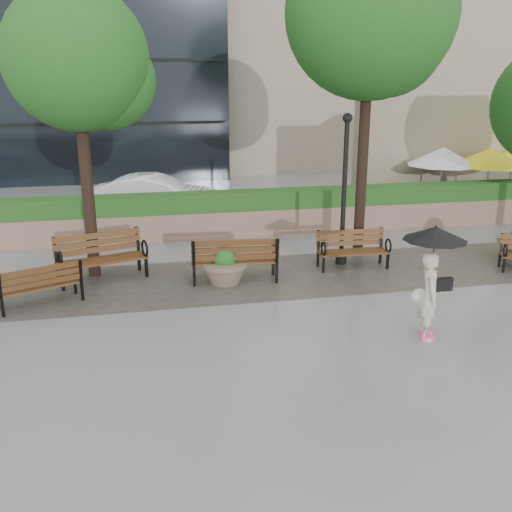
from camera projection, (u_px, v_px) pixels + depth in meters
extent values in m
plane|color=gray|center=(320.00, 326.00, 10.98)|extent=(100.00, 100.00, 0.00)
cube|color=#383330|center=(282.00, 276.00, 13.79)|extent=(28.00, 3.20, 0.01)
cube|color=#8F6A5C|center=(250.00, 222.00, 17.41)|extent=(24.00, 0.80, 0.80)
cube|color=#1D4F1A|center=(250.00, 200.00, 17.21)|extent=(24.00, 0.75, 0.55)
cube|color=tan|center=(480.00, 150.00, 21.59)|extent=(10.00, 0.60, 4.00)
cube|color=#1D4F1A|center=(498.00, 202.00, 19.89)|extent=(8.00, 0.50, 0.90)
cube|color=black|center=(229.00, 207.00, 21.27)|extent=(40.00, 7.00, 0.00)
cube|color=#573519|center=(39.00, 286.00, 11.90)|extent=(1.76, 1.14, 0.05)
cube|color=#573519|center=(41.00, 276.00, 11.61)|extent=(1.61, 0.77, 0.40)
cube|color=black|center=(41.00, 295.00, 11.94)|extent=(1.80, 1.22, 0.43)
torus|color=black|center=(74.00, 269.00, 12.43)|extent=(0.18, 0.34, 0.35)
cube|color=#573519|center=(102.00, 260.00, 13.32)|extent=(2.15, 1.20, 0.06)
cube|color=#573519|center=(98.00, 243.00, 13.48)|extent=(2.01, 0.74, 0.48)
cube|color=black|center=(103.00, 270.00, 13.42)|extent=(2.18, 1.31, 0.53)
torus|color=black|center=(60.00, 260.00, 12.63)|extent=(0.18, 0.42, 0.42)
torus|color=black|center=(145.00, 248.00, 13.53)|extent=(0.18, 0.42, 0.42)
cube|color=#573519|center=(235.00, 260.00, 13.35)|extent=(2.06, 0.78, 0.06)
cube|color=#573519|center=(236.00, 250.00, 12.95)|extent=(2.02, 0.31, 0.47)
cube|color=black|center=(235.00, 270.00, 13.39)|extent=(2.07, 0.89, 0.52)
torus|color=black|center=(274.00, 248.00, 13.59)|extent=(0.09, 0.42, 0.41)
torus|color=black|center=(193.00, 251.00, 13.38)|extent=(0.09, 0.42, 0.41)
cube|color=#573519|center=(353.00, 252.00, 14.22)|extent=(1.78, 0.58, 0.05)
cube|color=#573519|center=(350.00, 237.00, 14.39)|extent=(1.77, 0.17, 0.41)
cube|color=black|center=(353.00, 259.00, 14.31)|extent=(1.78, 0.68, 0.45)
torus|color=black|center=(324.00, 249.00, 13.86)|extent=(0.06, 0.36, 0.36)
torus|color=black|center=(388.00, 246.00, 14.14)|extent=(0.06, 0.36, 0.36)
torus|color=black|center=(505.00, 251.00, 13.88)|extent=(0.16, 0.33, 0.33)
cylinder|color=#7F6B56|center=(225.00, 264.00, 13.16)|extent=(1.06, 1.06, 0.09)
sphere|color=#1C4915|center=(225.00, 258.00, 13.12)|extent=(0.55, 0.55, 0.55)
cylinder|color=black|center=(344.00, 194.00, 14.20)|extent=(0.12, 0.12, 3.62)
cylinder|color=black|center=(341.00, 258.00, 14.69)|extent=(0.28, 0.28, 0.30)
sphere|color=black|center=(347.00, 118.00, 13.65)|extent=(0.24, 0.24, 0.24)
cylinder|color=black|center=(87.00, 180.00, 13.14)|extent=(0.28, 0.28, 4.66)
sphere|color=#1C4915|center=(76.00, 58.00, 12.35)|extent=(3.16, 3.16, 3.16)
sphere|color=#1C4915|center=(107.00, 80.00, 12.89)|extent=(2.21, 2.21, 2.21)
cylinder|color=black|center=(363.00, 147.00, 14.93)|extent=(0.28, 0.28, 5.72)
sphere|color=#1C4915|center=(371.00, 12.00, 13.97)|extent=(4.24, 4.24, 4.24)
sphere|color=#1C4915|center=(387.00, 38.00, 14.54)|extent=(2.97, 2.97, 2.97)
cylinder|color=black|center=(438.00, 212.00, 20.33)|extent=(0.40, 0.40, 0.10)
cylinder|color=#99999E|center=(440.00, 182.00, 20.03)|extent=(0.06, 0.06, 2.20)
cone|color=white|center=(443.00, 157.00, 19.76)|extent=(2.50, 2.50, 0.60)
cylinder|color=black|center=(484.00, 213.00, 20.15)|extent=(0.40, 0.40, 0.10)
cylinder|color=#99999E|center=(487.00, 183.00, 19.84)|extent=(0.06, 0.06, 2.20)
cone|color=yellow|center=(490.00, 157.00, 19.57)|extent=(2.50, 2.50, 0.60)
imported|color=white|center=(156.00, 196.00, 19.54)|extent=(4.63, 2.52, 1.45)
imported|color=beige|center=(430.00, 293.00, 10.24)|extent=(0.64, 0.75, 1.75)
cube|color=#F2598C|center=(425.00, 332.00, 10.59)|extent=(0.19, 0.26, 0.09)
cube|color=#F2598C|center=(427.00, 338.00, 10.35)|extent=(0.19, 0.26, 0.09)
cube|color=black|center=(443.00, 284.00, 10.20)|extent=(0.22, 0.34, 0.24)
sphere|color=white|center=(420.00, 297.00, 10.52)|extent=(0.31, 0.31, 0.31)
cylinder|color=black|center=(433.00, 257.00, 10.09)|extent=(0.02, 0.02, 0.93)
cone|color=black|center=(435.00, 234.00, 9.96)|extent=(1.13, 1.13, 0.24)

